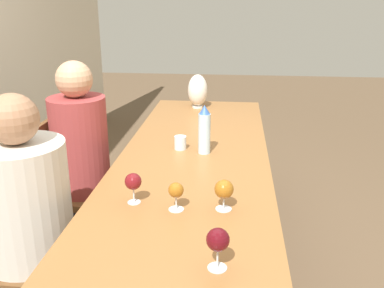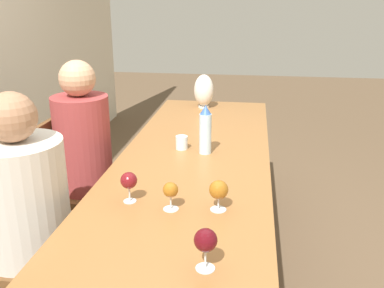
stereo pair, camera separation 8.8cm
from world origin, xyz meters
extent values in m
plane|color=brown|center=(0.00, 0.00, 0.00)|extent=(14.00, 14.00, 0.00)
cube|color=#936033|center=(0.00, 0.00, 0.72)|extent=(2.92, 0.83, 0.04)
cylinder|color=#936033|center=(1.36, -0.31, 0.35)|extent=(0.07, 0.07, 0.70)
cylinder|color=#936033|center=(1.36, 0.31, 0.35)|extent=(0.07, 0.07, 0.70)
cylinder|color=silver|center=(0.21, -0.05, 0.86)|extent=(0.07, 0.07, 0.23)
cone|color=#33599E|center=(0.21, -0.05, 1.00)|extent=(0.06, 0.06, 0.05)
cylinder|color=silver|center=(0.26, 0.09, 0.78)|extent=(0.07, 0.07, 0.08)
cylinder|color=silver|center=(1.24, 0.08, 0.75)|extent=(0.08, 0.08, 0.01)
ellipsoid|color=silver|center=(1.24, 0.08, 0.88)|extent=(0.15, 0.15, 0.25)
cylinder|color=silver|center=(-0.48, 0.01, 0.74)|extent=(0.06, 0.06, 0.00)
cylinder|color=silver|center=(-0.48, 0.01, 0.78)|extent=(0.01, 0.01, 0.06)
sphere|color=#995B19|center=(-0.48, 0.01, 0.83)|extent=(0.06, 0.06, 0.06)
cylinder|color=silver|center=(-0.46, -0.19, 0.74)|extent=(0.07, 0.07, 0.00)
cylinder|color=silver|center=(-0.46, -0.19, 0.77)|extent=(0.01, 0.01, 0.06)
sphere|color=#995B19|center=(-0.46, -0.19, 0.84)|extent=(0.08, 0.08, 0.08)
cylinder|color=silver|center=(-0.87, -0.18, 0.74)|extent=(0.06, 0.06, 0.00)
cylinder|color=silver|center=(-0.87, -0.18, 0.78)|extent=(0.01, 0.01, 0.07)
sphere|color=#510C14|center=(-0.87, -0.18, 0.85)|extent=(0.08, 0.08, 0.08)
cylinder|color=silver|center=(-0.44, 0.20, 0.74)|extent=(0.06, 0.06, 0.00)
cylinder|color=silver|center=(-0.44, 0.20, 0.78)|extent=(0.01, 0.01, 0.07)
sphere|color=maroon|center=(-0.44, 0.20, 0.84)|extent=(0.07, 0.07, 0.07)
cube|color=brown|center=(-0.47, 0.68, 0.44)|extent=(0.44, 0.44, 0.04)
cylinder|color=brown|center=(-0.28, 0.49, 0.21)|extent=(0.04, 0.04, 0.42)
cylinder|color=brown|center=(-0.28, 0.87, 0.21)|extent=(0.04, 0.04, 0.42)
cube|color=brown|center=(0.24, 0.68, 0.44)|extent=(0.44, 0.44, 0.04)
cube|color=brown|center=(0.24, 0.88, 0.68)|extent=(0.40, 0.03, 0.43)
cylinder|color=brown|center=(0.05, 0.49, 0.21)|extent=(0.04, 0.04, 0.42)
cylinder|color=brown|center=(0.43, 0.49, 0.21)|extent=(0.04, 0.04, 0.42)
cylinder|color=brown|center=(0.05, 0.87, 0.21)|extent=(0.04, 0.04, 0.42)
cylinder|color=brown|center=(0.43, 0.87, 0.21)|extent=(0.04, 0.04, 0.42)
cylinder|color=beige|center=(-0.47, 0.68, 0.73)|extent=(0.40, 0.40, 0.54)
sphere|color=#9E7051|center=(-0.47, 0.68, 1.11)|extent=(0.22, 0.22, 0.22)
cube|color=#2D2D38|center=(0.24, 0.63, 0.23)|extent=(0.25, 0.18, 0.46)
cylinder|color=#993838|center=(0.24, 0.68, 0.75)|extent=(0.33, 0.33, 0.58)
sphere|color=tan|center=(0.24, 0.68, 1.15)|extent=(0.21, 0.21, 0.21)
camera|label=1|loc=(-2.07, -0.22, 1.59)|focal=40.00mm
camera|label=2|loc=(-2.05, -0.31, 1.59)|focal=40.00mm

